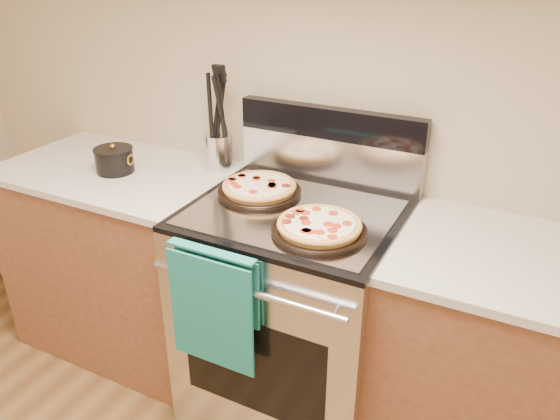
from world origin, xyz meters
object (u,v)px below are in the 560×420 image
at_px(range_body, 294,315).
at_px(saucepan, 115,161).
at_px(pepperoni_pizza_back, 259,188).
at_px(pepperoni_pizza_front, 319,227).
at_px(utensil_crock, 219,151).

distance_m(range_body, saucepan, 0.99).
distance_m(pepperoni_pizza_back, pepperoni_pizza_front, 0.38).
relative_size(pepperoni_pizza_back, saucepan, 2.00).
bearing_deg(range_body, utensil_crock, 153.43).
height_order(utensil_crock, saucepan, utensil_crock).
height_order(pepperoni_pizza_back, utensil_crock, utensil_crock).
xyz_separation_m(range_body, utensil_crock, (-0.48, 0.24, 0.54)).
bearing_deg(range_body, pepperoni_pizza_front, -41.20).
bearing_deg(pepperoni_pizza_back, pepperoni_pizza_front, -29.34).
relative_size(pepperoni_pizza_back, pepperoni_pizza_front, 1.01).
relative_size(range_body, utensil_crock, 5.85).
xyz_separation_m(pepperoni_pizza_front, saucepan, (-1.00, 0.13, 0.01)).
bearing_deg(pepperoni_pizza_back, utensil_crock, 148.29).
xyz_separation_m(pepperoni_pizza_back, pepperoni_pizza_front, (0.33, -0.18, -0.00)).
height_order(range_body, pepperoni_pizza_front, pepperoni_pizza_front).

